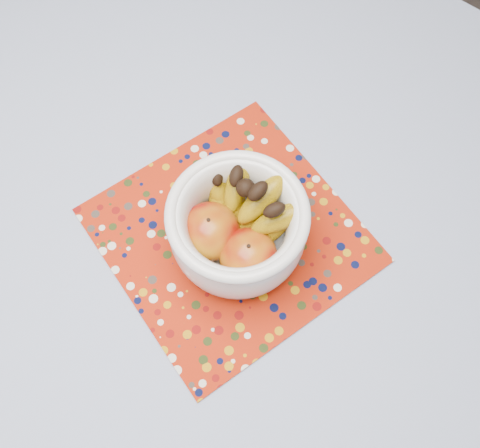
# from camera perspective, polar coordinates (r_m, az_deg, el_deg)

# --- Properties ---
(table) EXTENTS (1.20, 1.20, 0.75)m
(table) POSITION_cam_1_polar(r_m,az_deg,el_deg) (0.92, -5.86, -2.50)
(table) COLOR brown
(table) RESTS_ON ground
(tablecloth) EXTENTS (1.32, 1.32, 0.01)m
(tablecloth) POSITION_cam_1_polar(r_m,az_deg,el_deg) (0.84, -6.38, -0.47)
(tablecloth) COLOR slate
(tablecloth) RESTS_ON table
(placemat) EXTENTS (0.42, 0.42, 0.00)m
(placemat) POSITION_cam_1_polar(r_m,az_deg,el_deg) (0.83, -1.02, -1.11)
(placemat) COLOR #991C08
(placemat) RESTS_ON tablecloth
(fruit_bowl) EXTENTS (0.21, 0.19, 0.14)m
(fruit_bowl) POSITION_cam_1_polar(r_m,az_deg,el_deg) (0.76, -0.06, 0.13)
(fruit_bowl) COLOR silver
(fruit_bowl) RESTS_ON placemat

